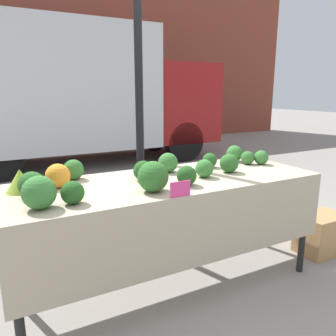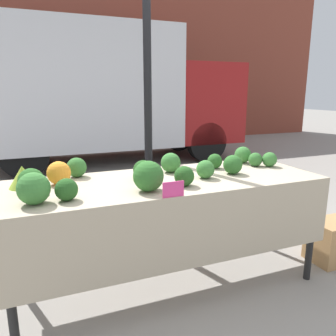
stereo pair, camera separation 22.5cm
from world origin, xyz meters
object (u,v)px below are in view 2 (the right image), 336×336
at_px(price_sign, 173,189).
at_px(orange_cauliflower, 59,173).
at_px(parked_truck, 105,93).
at_px(produce_crate, 334,241).

bearing_deg(price_sign, orange_cauliflower, 138.62).
bearing_deg(parked_truck, produce_crate, -78.44).
xyz_separation_m(parked_truck, produce_crate, (0.97, -4.72, -1.21)).
bearing_deg(orange_cauliflower, produce_crate, -8.66).
relative_size(orange_cauliflower, price_sign, 1.16).
distance_m(price_sign, produce_crate, 1.72).
height_order(parked_truck, price_sign, parked_truck).
xyz_separation_m(orange_cauliflower, price_sign, (0.59, -0.52, -0.03)).
height_order(orange_cauliflower, produce_crate, orange_cauliflower).
height_order(parked_truck, produce_crate, parked_truck).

